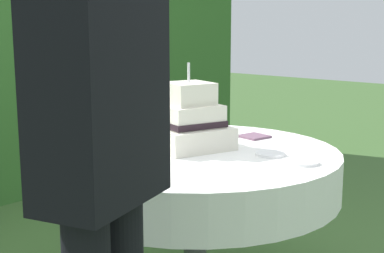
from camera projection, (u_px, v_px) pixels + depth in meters
cake_table at (195, 173)px, 2.43m from camera, size 1.25×1.25×0.75m
wedding_cake at (189, 122)px, 2.44m from camera, size 0.39×0.39×0.38m
serving_plate_near at (108, 142)px, 2.53m from camera, size 0.14×0.14×0.01m
serving_plate_far at (119, 153)px, 2.33m from camera, size 0.10×0.10×0.01m
serving_plate_left at (304, 162)px, 2.17m from camera, size 0.12×0.12×0.01m
serving_plate_right at (270, 154)px, 2.31m from camera, size 0.13×0.13×0.01m
napkin_stack at (254, 136)px, 2.67m from camera, size 0.14×0.14×0.01m
standing_person at (102, 171)px, 1.39m from camera, size 0.40×0.30×1.60m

